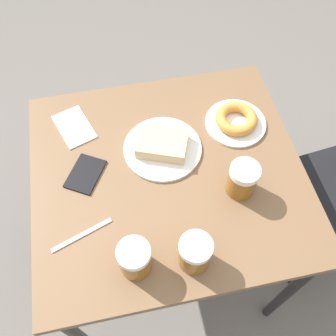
{
  "coord_description": "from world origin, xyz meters",
  "views": [
    {
      "loc": [
        0.58,
        -0.12,
        1.75
      ],
      "look_at": [
        0.0,
        0.0,
        0.79
      ],
      "focal_mm": 40.0,
      "sensor_mm": 36.0,
      "label": 1
    }
  ],
  "objects": [
    {
      "name": "ground_plane",
      "position": [
        0.0,
        0.0,
        0.0
      ],
      "size": [
        8.0,
        8.0,
        0.0
      ],
      "primitive_type": "plane",
      "color": "#666059"
    },
    {
      "name": "table",
      "position": [
        0.0,
        0.0,
        0.69
      ],
      "size": [
        0.77,
        0.83,
        0.77
      ],
      "color": "brown",
      "rests_on": "ground_plane"
    },
    {
      "name": "plate_with_cake",
      "position": [
        -0.08,
        -0.0,
        0.79
      ],
      "size": [
        0.25,
        0.25,
        0.05
      ],
      "color": "white",
      "rests_on": "table"
    },
    {
      "name": "plate_with_donut",
      "position": [
        -0.14,
        0.26,
        0.79
      ],
      "size": [
        0.2,
        0.2,
        0.05
      ],
      "color": "white",
      "rests_on": "table"
    },
    {
      "name": "beer_mug_left",
      "position": [
        0.27,
        -0.14,
        0.82
      ],
      "size": [
        0.09,
        0.09,
        0.11
      ],
      "color": "#8C5619",
      "rests_on": "table"
    },
    {
      "name": "beer_mug_center",
      "position": [
        0.29,
        0.01,
        0.82
      ],
      "size": [
        0.09,
        0.09,
        0.11
      ],
      "color": "#8C5619",
      "rests_on": "table"
    },
    {
      "name": "beer_mug_right",
      "position": [
        0.1,
        0.2,
        0.82
      ],
      "size": [
        0.09,
        0.09,
        0.11
      ],
      "color": "#8C5619",
      "rests_on": "table"
    },
    {
      "name": "napkin_folded",
      "position": [
        -0.23,
        -0.27,
        0.77
      ],
      "size": [
        0.18,
        0.14,
        0.0
      ],
      "rotation": [
        0.0,
        0.0,
        0.34
      ],
      "color": "white",
      "rests_on": "table"
    },
    {
      "name": "fork",
      "position": [
        0.15,
        -0.27,
        0.77
      ],
      "size": [
        0.07,
        0.17,
        0.0
      ],
      "rotation": [
        0.0,
        0.0,
        3.48
      ],
      "color": "silver",
      "rests_on": "table"
    },
    {
      "name": "passport_near_edge",
      "position": [
        -0.04,
        -0.25,
        0.77
      ],
      "size": [
        0.15,
        0.14,
        0.01
      ],
      "rotation": [
        0.0,
        0.0,
        4.18
      ],
      "color": "black",
      "rests_on": "table"
    }
  ]
}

